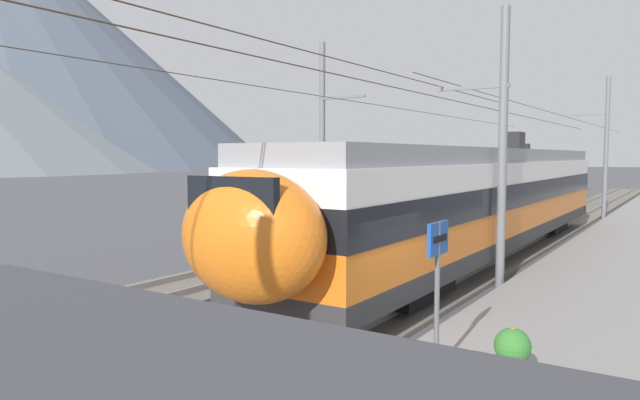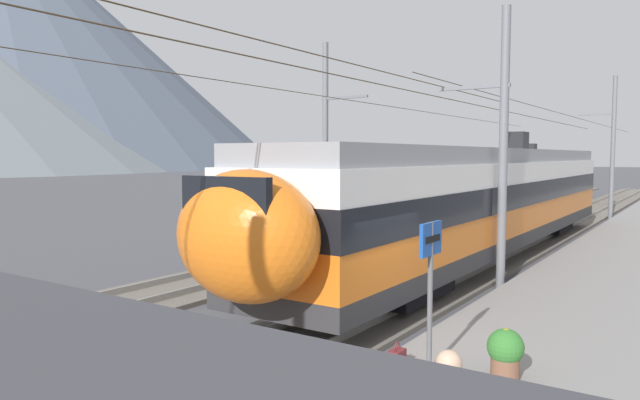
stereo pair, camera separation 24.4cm
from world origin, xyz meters
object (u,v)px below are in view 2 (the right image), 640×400
Objects in this scene: catenary_mast_mid at (499,144)px; catenary_mast_east at (611,145)px; platform_sign at (430,263)px; potted_plant_platform_edge at (505,351)px; catenary_mast_far_side at (328,139)px; train_far_track at (511,176)px; handbag_near_sign at (397,358)px; train_near_platform at (481,197)px.

catenary_mast_east reaches higher than catenary_mast_mid.
platform_sign is (-28.53, -1.36, -2.20)m from catenary_mast_east.
potted_plant_platform_edge is at bearing -72.22° from platform_sign.
potted_plant_platform_edge is (-28.19, -2.41, -3.46)m from catenary_mast_east.
catenary_mast_far_side is at bearing 61.31° from catenary_mast_mid.
train_far_track is 13.86× the size of platform_sign.
platform_sign is at bearing -166.16° from train_far_track.
catenary_mast_mid is at bearing 179.98° from catenary_mast_east.
potted_plant_platform_edge is at bearing -175.11° from catenary_mast_east.
catenary_mast_east is 28.91m from handbag_near_sign.
potted_plant_platform_edge is (-32.97, -9.26, -1.48)m from train_far_track.
train_near_platform is 0.55× the size of catenary_mast_east.
catenary_mast_east is at bearing 4.89° from potted_plant_platform_edge.
catenary_mast_far_side is 16.08m from platform_sign.
catenary_mast_far_side is at bearing 175.26° from train_far_track.
platform_sign is 1.68m from potted_plant_platform_edge.
handbag_near_sign is at bearing -178.25° from catenary_mast_east.
platform_sign is 5.64× the size of handbag_near_sign.
handbag_near_sign is (-0.13, 0.48, -1.54)m from platform_sign.
catenary_mast_east is at bearing -28.04° from catenary_mast_far_side.
train_near_platform is 22.81m from train_far_track.
potted_plant_platform_edge is (-12.09, -10.99, -3.56)m from catenary_mast_far_side.
catenary_mast_east is 112.95× the size of handbag_near_sign.
catenary_mast_far_side is 61.13× the size of potted_plant_platform_edge.
catenary_mast_far_side reaches higher than catenary_mast_east.
train_near_platform reaches higher than potted_plant_platform_edge.
train_near_platform is 0.80× the size of train_far_track.
train_near_platform is 62.47× the size of handbag_near_sign.
catenary_mast_east is at bearing -5.20° from train_near_platform.
train_far_track is at bearing 13.00° from handbag_near_sign.
handbag_near_sign is (-11.24, -2.46, -1.75)m from train_near_platform.
catenary_mast_far_side is (-20.88, 1.73, 2.08)m from train_far_track.
train_near_platform is 11.59m from potted_plant_platform_edge.
catenary_mast_mid is at bearing -118.69° from catenary_mast_far_side.
catenary_mast_mid is 20.01× the size of platform_sign.
train_near_platform is at bearing -100.71° from catenary_mast_far_side.
train_near_platform is 0.55× the size of catenary_mast_mid.
platform_sign is (-12.43, -9.93, -2.30)m from catenary_mast_far_side.
handbag_near_sign is (-12.56, -9.45, -3.83)m from catenary_mast_far_side.
catenary_mast_mid is at bearing 10.01° from platform_sign.
handbag_near_sign is (-28.66, -0.88, -3.73)m from catenary_mast_east.
train_near_platform is 0.55× the size of catenary_mast_far_side.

